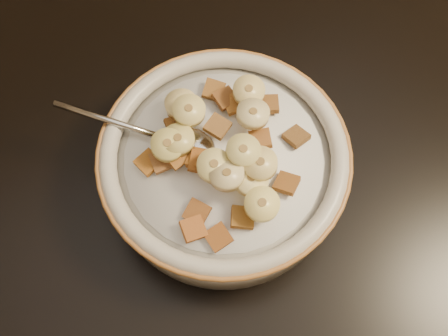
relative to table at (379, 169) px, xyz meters
name	(u,v)px	position (x,y,z in m)	size (l,w,h in m)	color
floor	(292,297)	(0.00, 0.00, -0.78)	(4.00, 4.50, 0.10)	#422816
table	(379,169)	(0.00, 0.00, 0.00)	(1.40, 0.90, 0.04)	black
cereal_bowl	(224,169)	(-0.16, 0.06, 0.05)	(0.23, 0.23, 0.06)	beige
milk	(224,157)	(-0.16, 0.06, 0.08)	(0.19, 0.19, 0.00)	silver
spoon	(187,145)	(-0.19, 0.08, 0.08)	(0.04, 0.06, 0.01)	#A7A7A7
cereal_square_0	(214,90)	(-0.14, 0.12, 0.08)	(0.02, 0.02, 0.01)	#965F26
cereal_square_1	(235,103)	(-0.13, 0.10, 0.09)	(0.02, 0.02, 0.01)	#9C6727
cereal_square_2	(188,105)	(-0.17, 0.12, 0.09)	(0.02, 0.02, 0.01)	olive
cereal_square_3	(260,139)	(-0.13, 0.05, 0.09)	(0.02, 0.02, 0.01)	brown
cereal_square_4	(148,162)	(-0.23, 0.08, 0.08)	(0.02, 0.02, 0.01)	#984D1A
cereal_square_5	(177,156)	(-0.21, 0.07, 0.09)	(0.02, 0.02, 0.01)	brown
cereal_square_6	(197,212)	(-0.21, 0.01, 0.08)	(0.02, 0.02, 0.01)	#935627
cereal_square_7	(218,126)	(-0.16, 0.08, 0.10)	(0.02, 0.02, 0.01)	#955E2E
cereal_square_8	(177,126)	(-0.19, 0.10, 0.08)	(0.02, 0.02, 0.01)	brown
cereal_square_9	(296,136)	(-0.09, 0.04, 0.08)	(0.02, 0.02, 0.01)	brown
cereal_square_10	(162,161)	(-0.22, 0.07, 0.09)	(0.02, 0.02, 0.01)	brown
cereal_square_11	(287,183)	(-0.13, 0.00, 0.08)	(0.02, 0.02, 0.01)	brown
cereal_square_12	(218,237)	(-0.20, -0.01, 0.08)	(0.02, 0.02, 0.01)	brown
cereal_square_13	(199,159)	(-0.19, 0.06, 0.09)	(0.02, 0.02, 0.01)	brown
cereal_square_14	(242,217)	(-0.18, -0.01, 0.08)	(0.02, 0.02, 0.01)	brown
cereal_square_15	(200,162)	(-0.19, 0.05, 0.09)	(0.02, 0.02, 0.01)	#613210
cereal_square_16	(193,229)	(-0.22, 0.00, 0.08)	(0.02, 0.02, 0.01)	brown
cereal_square_17	(268,104)	(-0.10, 0.09, 0.08)	(0.02, 0.02, 0.01)	brown
cereal_square_18	(182,115)	(-0.18, 0.11, 0.09)	(0.02, 0.02, 0.01)	olive
cereal_square_19	(225,98)	(-0.14, 0.11, 0.09)	(0.02, 0.02, 0.01)	brown
banana_slice_0	(181,104)	(-0.18, 0.12, 0.09)	(0.03, 0.03, 0.01)	#FFD786
banana_slice_1	(243,151)	(-0.15, 0.04, 0.11)	(0.03, 0.03, 0.01)	#E9D98C
banana_slice_2	(189,111)	(-0.18, 0.10, 0.10)	(0.03, 0.03, 0.01)	#CBBD79
banana_slice_3	(214,166)	(-0.18, 0.04, 0.10)	(0.03, 0.03, 0.01)	#FFF280
banana_slice_4	(253,114)	(-0.13, 0.07, 0.10)	(0.03, 0.03, 0.01)	#F9EAA8
banana_slice_5	(262,204)	(-0.16, -0.01, 0.10)	(0.03, 0.03, 0.01)	#FEE88C
banana_slice_6	(178,140)	(-0.20, 0.08, 0.10)	(0.03, 0.03, 0.01)	tan
banana_slice_7	(227,174)	(-0.18, 0.03, 0.11)	(0.03, 0.03, 0.01)	beige
banana_slice_8	(260,164)	(-0.15, 0.02, 0.11)	(0.03, 0.03, 0.01)	#DDC377
banana_slice_9	(251,179)	(-0.16, 0.02, 0.10)	(0.03, 0.03, 0.01)	#FCEC86
banana_slice_10	(168,145)	(-0.21, 0.08, 0.10)	(0.03, 0.03, 0.01)	#CCBA64
banana_slice_11	(249,91)	(-0.12, 0.10, 0.10)	(0.03, 0.03, 0.01)	#F2CB79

